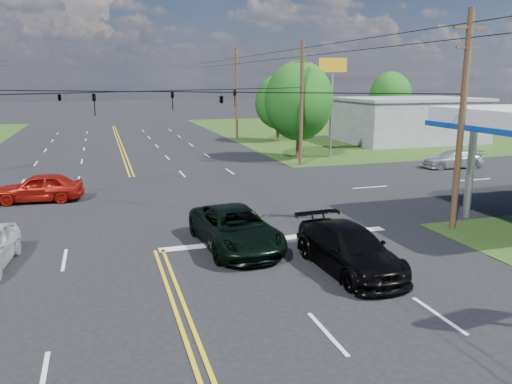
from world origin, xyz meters
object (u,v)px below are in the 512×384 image
object	(u,v)px
retail_ne	(408,121)
pole_ne	(302,102)
tree_far_r	(390,96)
pole_se	(462,120)
pole_right_far	(237,93)
pickup_dkgreen	(235,228)
tree_right_b	(278,102)
suv_black	(349,249)
tree_right_a	(299,101)

from	to	relation	value
retail_ne	pole_ne	bearing A→B (deg)	-147.09
retail_ne	pole_ne	size ratio (longest dim) A/B	1.47
tree_far_r	pole_se	bearing A→B (deg)	-118.30
pole_se	pole_right_far	xyz separation A→B (m)	(0.00, 37.00, 0.25)
pickup_dkgreen	tree_right_b	bearing A→B (deg)	64.18
pole_right_far	tree_far_r	size ratio (longest dim) A/B	1.31
pole_se	suv_black	distance (m)	8.51
pole_right_far	pickup_dkgreen	distance (m)	38.10
retail_ne	suv_black	world-z (taller)	retail_ne
pole_se	pole_ne	xyz separation A→B (m)	(0.00, 18.00, 0.00)
pickup_dkgreen	pole_ne	bearing A→B (deg)	57.00
pickup_dkgreen	suv_black	world-z (taller)	pickup_dkgreen
pole_ne	suv_black	size ratio (longest dim) A/B	1.76
tree_far_r	suv_black	xyz separation A→B (m)	(-27.80, -42.02, -3.76)
pole_ne	tree_right_b	xyz separation A→B (m)	(3.50, 15.00, -0.70)
tree_right_b	tree_far_r	xyz separation A→B (m)	(17.50, 6.00, 0.33)
pole_right_far	tree_right_b	xyz separation A→B (m)	(3.50, -4.00, -0.95)
tree_right_b	suv_black	size ratio (longest dim) A/B	1.31
retail_ne	tree_right_a	xyz separation A→B (m)	(-16.00, -8.00, 2.67)
pole_ne	pickup_dkgreen	bearing A→B (deg)	-119.74
pole_se	suv_black	size ratio (longest dim) A/B	1.76
pole_se	tree_far_r	size ratio (longest dim) A/B	1.25
pole_se	tree_right_b	bearing A→B (deg)	83.95
suv_black	tree_far_r	bearing A→B (deg)	53.88
pole_se	pickup_dkgreen	xyz separation A→B (m)	(-10.00, 0.50, -4.11)
tree_right_b	tree_far_r	size ratio (longest dim) A/B	0.93
pole_se	pole_ne	size ratio (longest dim) A/B	1.00
suv_black	pole_right_far	bearing A→B (deg)	77.73
retail_ne	pole_ne	xyz separation A→B (m)	(-17.00, -11.00, 2.72)
retail_ne	suv_black	distance (m)	39.92
suv_black	tree_right_a	bearing A→B (deg)	69.39
tree_right_b	tree_far_r	distance (m)	18.50
tree_right_b	suv_black	world-z (taller)	tree_right_b
pole_right_far	suv_black	size ratio (longest dim) A/B	1.85
pole_right_far	tree_far_r	distance (m)	21.10
pole_right_far	suv_black	bearing A→B (deg)	-99.64
pole_ne	pole_right_far	xyz separation A→B (m)	(0.00, 19.00, 0.25)
tree_right_b	pickup_dkgreen	xyz separation A→B (m)	(-13.50, -32.50, -3.42)
retail_ne	pole_right_far	distance (m)	19.02
tree_right_a	retail_ne	bearing A→B (deg)	26.57
suv_black	pole_se	bearing A→B (deg)	21.36
pole_se	pickup_dkgreen	world-z (taller)	pole_se
pole_ne	suv_black	world-z (taller)	pole_ne
pole_se	pickup_dkgreen	bearing A→B (deg)	177.14
tree_right_b	suv_black	xyz separation A→B (m)	(-10.30, -36.02, -3.43)
pickup_dkgreen	retail_ne	bearing A→B (deg)	43.29
tree_right_a	tree_right_b	world-z (taller)	tree_right_a
pole_right_far	tree_right_a	bearing A→B (deg)	-86.42
retail_ne	tree_far_r	size ratio (longest dim) A/B	1.83
pole_se	tree_right_a	size ratio (longest dim) A/B	1.16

